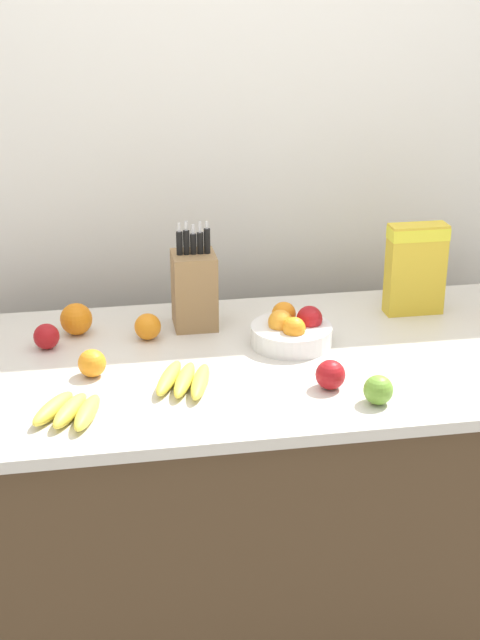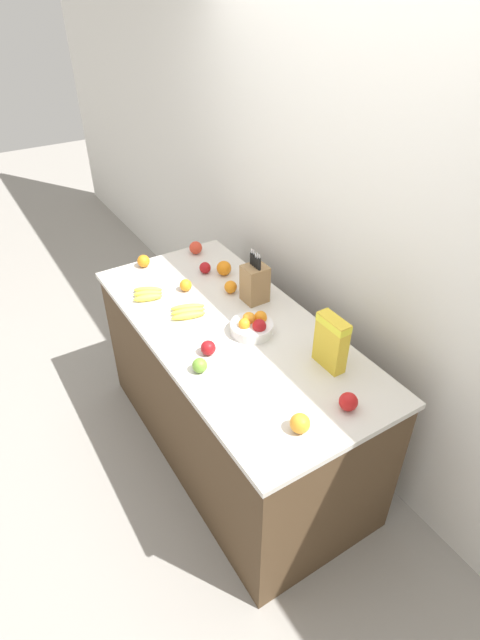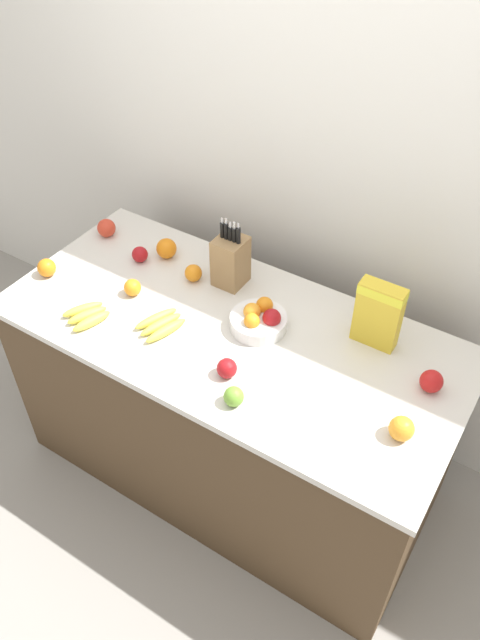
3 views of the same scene
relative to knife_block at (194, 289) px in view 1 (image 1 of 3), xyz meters
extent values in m
plane|color=gray|center=(0.15, -0.24, -1.04)|extent=(14.00, 14.00, 0.00)
cube|color=silver|center=(0.15, 0.40, 0.26)|extent=(9.00, 0.06, 2.60)
cube|color=#4C3823|center=(0.15, -0.24, -0.59)|extent=(1.81, 0.83, 0.90)
cube|color=beige|center=(0.15, -0.24, -0.13)|extent=(1.84, 0.86, 0.03)
cube|color=#937047|center=(0.00, 0.00, 0.00)|extent=(0.12, 0.13, 0.22)
cylinder|color=black|center=(-0.04, 0.00, 0.14)|extent=(0.02, 0.02, 0.07)
cube|color=silver|center=(-0.04, 0.00, 0.18)|extent=(0.01, 0.00, 0.03)
cylinder|color=black|center=(-0.02, 0.00, 0.14)|extent=(0.02, 0.02, 0.07)
cube|color=silver|center=(-0.02, 0.00, 0.19)|extent=(0.01, 0.00, 0.03)
cylinder|color=black|center=(0.00, 0.00, 0.13)|extent=(0.02, 0.02, 0.06)
cube|color=silver|center=(0.00, 0.00, 0.17)|extent=(0.01, 0.00, 0.03)
cylinder|color=black|center=(0.02, 0.00, 0.13)|extent=(0.02, 0.02, 0.06)
cube|color=silver|center=(0.02, 0.00, 0.18)|extent=(0.01, 0.00, 0.03)
cylinder|color=black|center=(0.04, 0.00, 0.14)|extent=(0.02, 0.02, 0.07)
cube|color=silver|center=(0.04, 0.00, 0.18)|extent=(0.01, 0.00, 0.02)
cube|color=gold|center=(0.65, -0.01, 0.02)|extent=(0.17, 0.07, 0.27)
cube|color=yellow|center=(0.65, -0.01, 0.13)|extent=(0.17, 0.07, 0.04)
cylinder|color=silver|center=(0.24, -0.18, -0.08)|extent=(0.22, 0.22, 0.06)
sphere|color=#A31419|center=(0.30, -0.17, -0.04)|extent=(0.07, 0.07, 0.07)
sphere|color=orange|center=(0.23, -0.12, -0.05)|extent=(0.07, 0.07, 0.07)
sphere|color=orange|center=(0.21, -0.18, -0.05)|extent=(0.07, 0.07, 0.07)
sphere|color=orange|center=(0.24, -0.22, -0.05)|extent=(0.06, 0.06, 0.06)
ellipsoid|color=yellow|center=(-0.39, -0.48, -0.09)|extent=(0.12, 0.16, 0.04)
ellipsoid|color=yellow|center=(-0.35, -0.50, -0.09)|extent=(0.10, 0.17, 0.04)
ellipsoid|color=yellow|center=(-0.31, -0.51, -0.09)|extent=(0.09, 0.17, 0.04)
ellipsoid|color=yellow|center=(-0.11, -0.37, -0.09)|extent=(0.10, 0.19, 0.04)
ellipsoid|color=yellow|center=(-0.07, -0.38, -0.09)|extent=(0.09, 0.19, 0.04)
ellipsoid|color=yellow|center=(-0.04, -0.40, -0.09)|extent=(0.09, 0.19, 0.04)
sphere|color=#A31419|center=(0.28, -0.45, -0.08)|extent=(0.07, 0.07, 0.07)
sphere|color=#A31419|center=(-0.41, -0.09, -0.08)|extent=(0.07, 0.07, 0.07)
sphere|color=#6B9E33|center=(0.37, -0.55, -0.08)|extent=(0.07, 0.07, 0.07)
sphere|color=orange|center=(-0.30, -0.28, -0.08)|extent=(0.07, 0.07, 0.07)
sphere|color=orange|center=(-0.14, -0.07, -0.08)|extent=(0.07, 0.07, 0.07)
sphere|color=orange|center=(-0.33, 0.00, -0.07)|extent=(0.09, 0.09, 0.09)
camera|label=1|loc=(-0.27, -2.35, 0.88)|focal=50.00mm
camera|label=2|loc=(1.95, -1.31, 1.45)|focal=28.00mm
camera|label=3|loc=(1.13, -1.70, 1.56)|focal=35.00mm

